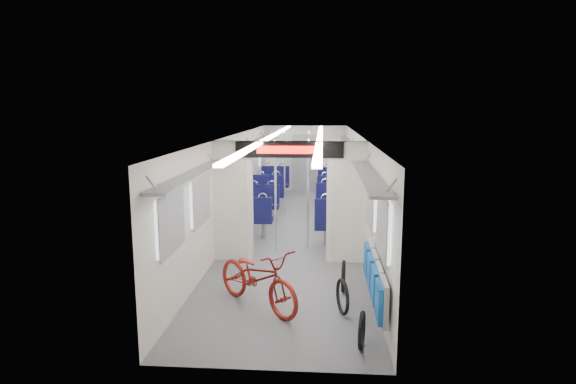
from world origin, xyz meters
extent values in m
plane|color=#515456|center=(0.00, 0.00, 0.00)|extent=(12.00, 12.00, 0.00)
cube|color=silver|center=(-1.45, 0.00, 1.15)|extent=(0.02, 12.00, 2.30)
cube|color=silver|center=(1.45, 0.00, 1.15)|extent=(0.02, 12.00, 2.30)
cube|color=silver|center=(0.00, 6.00, 1.15)|extent=(2.90, 0.02, 2.30)
cube|color=silver|center=(0.00, -6.00, 1.15)|extent=(2.90, 0.02, 2.30)
cube|color=silver|center=(0.00, 0.00, 2.30)|extent=(2.90, 12.00, 0.02)
cube|color=white|center=(-0.55, 0.00, 2.27)|extent=(0.12, 11.40, 0.04)
cube|color=white|center=(0.55, 0.00, 2.27)|extent=(0.12, 11.40, 0.04)
cube|color=silver|center=(-1.12, -2.00, 1.00)|extent=(0.65, 0.18, 2.00)
cube|color=silver|center=(1.12, -2.00, 1.00)|extent=(0.65, 0.18, 2.00)
cube|color=silver|center=(0.00, -2.00, 2.15)|extent=(2.90, 0.18, 0.30)
cylinder|color=silver|center=(-0.80, -2.00, 1.00)|extent=(0.20, 0.20, 2.00)
cylinder|color=silver|center=(0.80, -2.00, 1.00)|extent=(0.20, 0.20, 2.00)
cube|color=black|center=(0.00, -2.11, 2.15)|extent=(2.00, 0.03, 0.30)
cube|color=#FF0C07|center=(0.00, -2.13, 2.15)|extent=(1.20, 0.02, 0.14)
cube|color=white|center=(-1.42, -4.80, 1.40)|extent=(0.04, 1.00, 0.75)
cube|color=white|center=(1.42, -4.80, 1.40)|extent=(0.04, 1.00, 0.75)
cube|color=white|center=(-1.42, -3.20, 1.40)|extent=(0.04, 1.00, 0.75)
cube|color=white|center=(1.42, -3.20, 1.40)|extent=(0.04, 1.00, 0.75)
cube|color=white|center=(-1.42, -0.50, 1.40)|extent=(0.04, 1.00, 0.75)
cube|color=white|center=(1.42, -0.50, 1.40)|extent=(0.04, 1.00, 0.75)
cube|color=white|center=(-1.42, 1.40, 1.40)|extent=(0.04, 1.00, 0.75)
cube|color=white|center=(1.42, 1.40, 1.40)|extent=(0.04, 1.00, 0.75)
cube|color=white|center=(-1.42, 3.30, 1.40)|extent=(0.04, 1.00, 0.75)
cube|color=white|center=(1.42, 3.30, 1.40)|extent=(0.04, 1.00, 0.75)
cube|color=white|center=(-1.42, 5.10, 1.40)|extent=(0.04, 1.00, 0.75)
cube|color=white|center=(1.42, 5.10, 1.40)|extent=(0.04, 1.00, 0.75)
cube|color=gray|center=(-1.27, -4.00, 1.95)|extent=(0.30, 3.60, 0.04)
cube|color=gray|center=(1.27, -4.00, 1.95)|extent=(0.30, 3.60, 0.04)
cube|color=gray|center=(-1.27, 2.00, 1.95)|extent=(0.30, 7.60, 0.04)
cube|color=gray|center=(1.27, 2.00, 1.95)|extent=(0.30, 7.60, 0.04)
cube|color=gray|center=(0.00, 5.94, 1.00)|extent=(0.90, 0.05, 2.00)
imported|color=maroon|center=(-0.32, -4.28, 0.46)|extent=(1.69, 1.66, 0.92)
cube|color=gray|center=(1.38, -5.34, 0.58)|extent=(0.06, 0.48, 0.54)
cube|color=#0F4992|center=(1.32, -5.34, 0.58)|extent=(0.06, 0.44, 0.46)
cube|color=gray|center=(1.38, -4.79, 0.58)|extent=(0.06, 0.48, 0.54)
cube|color=#0F4992|center=(1.32, -4.79, 0.58)|extent=(0.06, 0.44, 0.46)
cube|color=gray|center=(1.38, -4.24, 0.58)|extent=(0.06, 0.48, 0.54)
cube|color=#0F4992|center=(1.32, -4.24, 0.58)|extent=(0.06, 0.44, 0.46)
cube|color=gray|center=(1.38, -3.69, 0.58)|extent=(0.06, 0.48, 0.54)
cube|color=#0F4992|center=(1.32, -3.69, 0.58)|extent=(0.06, 0.44, 0.46)
torus|color=black|center=(1.11, -5.43, 0.22)|extent=(0.14, 0.48, 0.48)
torus|color=black|center=(0.92, -4.43, 0.24)|extent=(0.18, 0.52, 0.53)
torus|color=black|center=(0.97, -3.57, 0.23)|extent=(0.10, 0.52, 0.52)
cube|color=#0C0C37|center=(-0.70, -0.38, 0.40)|extent=(0.41, 0.38, 0.10)
cylinder|color=gray|center=(-0.70, -0.38, 0.17)|extent=(0.10, 0.10, 0.35)
cube|color=#0C0C37|center=(-0.70, -0.54, 0.70)|extent=(0.41, 0.07, 0.50)
torus|color=silver|center=(-0.70, -0.54, 0.95)|extent=(0.21, 0.03, 0.21)
cube|color=#0C0C37|center=(-0.70, 1.17, 0.40)|extent=(0.41, 0.38, 0.10)
cylinder|color=gray|center=(-0.70, 1.17, 0.17)|extent=(0.10, 0.10, 0.35)
cube|color=#0C0C37|center=(-0.70, 1.32, 0.70)|extent=(0.41, 0.07, 0.50)
torus|color=silver|center=(-0.70, 1.32, 0.95)|extent=(0.21, 0.03, 0.21)
cube|color=#0C0C37|center=(-1.17, -0.38, 0.40)|extent=(0.41, 0.38, 0.10)
cylinder|color=gray|center=(-1.17, -0.38, 0.17)|extent=(0.10, 0.10, 0.35)
cube|color=#0C0C37|center=(-1.17, -0.54, 0.70)|extent=(0.41, 0.07, 0.50)
torus|color=silver|center=(-1.17, -0.54, 0.95)|extent=(0.21, 0.03, 0.21)
cube|color=#0C0C37|center=(-1.17, 1.17, 0.40)|extent=(0.41, 0.38, 0.10)
cylinder|color=gray|center=(-1.17, 1.17, 0.17)|extent=(0.10, 0.10, 0.35)
cube|color=#0C0C37|center=(-1.17, 1.32, 0.70)|extent=(0.41, 0.07, 0.50)
torus|color=silver|center=(-1.17, 1.32, 0.95)|extent=(0.21, 0.03, 0.21)
cube|color=#0C0C37|center=(0.70, -0.87, 0.40)|extent=(0.48, 0.45, 0.10)
cylinder|color=gray|center=(0.70, -0.87, 0.17)|extent=(0.10, 0.10, 0.35)
cube|color=#0C0C37|center=(0.70, -1.05, 0.74)|extent=(0.48, 0.08, 0.58)
torus|color=silver|center=(0.70, -1.05, 1.03)|extent=(0.24, 0.03, 0.24)
cube|color=#0C0C37|center=(0.70, 0.94, 0.40)|extent=(0.48, 0.45, 0.10)
cylinder|color=gray|center=(0.70, 0.94, 0.17)|extent=(0.10, 0.10, 0.35)
cube|color=#0C0C37|center=(0.70, 1.12, 0.74)|extent=(0.48, 0.08, 0.58)
torus|color=silver|center=(0.70, 1.12, 1.03)|extent=(0.24, 0.03, 0.24)
cube|color=#0C0C37|center=(1.17, -0.87, 0.40)|extent=(0.48, 0.45, 0.10)
cylinder|color=gray|center=(1.17, -0.87, 0.17)|extent=(0.10, 0.10, 0.35)
cube|color=#0C0C37|center=(1.17, -1.05, 0.74)|extent=(0.48, 0.08, 0.58)
torus|color=silver|center=(1.17, -1.05, 1.03)|extent=(0.24, 0.03, 0.24)
cube|color=#0C0C37|center=(1.17, 0.94, 0.40)|extent=(0.48, 0.45, 0.10)
cylinder|color=gray|center=(1.17, 0.94, 0.17)|extent=(0.10, 0.10, 0.35)
cube|color=#0C0C37|center=(1.17, 1.12, 0.74)|extent=(0.48, 0.08, 0.58)
torus|color=silver|center=(1.17, 1.12, 1.03)|extent=(0.24, 0.03, 0.24)
cube|color=#0C0C37|center=(-0.70, 2.82, 0.40)|extent=(0.46, 0.43, 0.10)
cylinder|color=gray|center=(-0.70, 2.82, 0.17)|extent=(0.10, 0.10, 0.35)
cube|color=#0C0C37|center=(-0.70, 2.64, 0.73)|extent=(0.46, 0.08, 0.57)
torus|color=silver|center=(-0.70, 2.64, 1.02)|extent=(0.23, 0.03, 0.23)
cube|color=#0C0C37|center=(-0.70, 4.57, 0.40)|extent=(0.46, 0.43, 0.10)
cylinder|color=gray|center=(-0.70, 4.57, 0.17)|extent=(0.10, 0.10, 0.35)
cube|color=#0C0C37|center=(-0.70, 4.75, 0.73)|extent=(0.46, 0.08, 0.57)
torus|color=silver|center=(-0.70, 4.75, 1.02)|extent=(0.23, 0.03, 0.23)
cube|color=#0C0C37|center=(-1.17, 2.82, 0.40)|extent=(0.46, 0.43, 0.10)
cylinder|color=gray|center=(-1.17, 2.82, 0.17)|extent=(0.10, 0.10, 0.35)
cube|color=#0C0C37|center=(-1.17, 2.64, 0.73)|extent=(0.46, 0.08, 0.57)
torus|color=silver|center=(-1.17, 2.64, 1.02)|extent=(0.23, 0.03, 0.23)
cube|color=#0C0C37|center=(-1.17, 4.57, 0.40)|extent=(0.46, 0.43, 0.10)
cylinder|color=gray|center=(-1.17, 4.57, 0.17)|extent=(0.10, 0.10, 0.35)
cube|color=#0C0C37|center=(-1.17, 4.75, 0.73)|extent=(0.46, 0.08, 0.57)
torus|color=silver|center=(-1.17, 4.75, 1.02)|extent=(0.23, 0.03, 0.23)
cube|color=#0C0C37|center=(0.70, 2.78, 0.40)|extent=(0.45, 0.42, 0.10)
cylinder|color=gray|center=(0.70, 2.78, 0.17)|extent=(0.10, 0.10, 0.35)
cube|color=#0C0C37|center=(0.70, 2.61, 0.73)|extent=(0.45, 0.08, 0.55)
torus|color=silver|center=(0.70, 2.61, 1.00)|extent=(0.23, 0.03, 0.23)
cube|color=#0C0C37|center=(0.70, 4.50, 0.40)|extent=(0.45, 0.42, 0.10)
cylinder|color=gray|center=(0.70, 4.50, 0.17)|extent=(0.10, 0.10, 0.35)
cube|color=#0C0C37|center=(0.70, 4.67, 0.73)|extent=(0.45, 0.08, 0.55)
torus|color=silver|center=(0.70, 4.67, 1.00)|extent=(0.23, 0.03, 0.23)
cube|color=#0C0C37|center=(1.17, 2.78, 0.40)|extent=(0.45, 0.42, 0.10)
cylinder|color=gray|center=(1.17, 2.78, 0.17)|extent=(0.10, 0.10, 0.35)
cube|color=#0C0C37|center=(1.17, 2.61, 0.73)|extent=(0.45, 0.08, 0.55)
torus|color=silver|center=(1.17, 2.61, 1.00)|extent=(0.23, 0.03, 0.23)
cube|color=#0C0C37|center=(1.17, 4.50, 0.40)|extent=(0.45, 0.42, 0.10)
cylinder|color=gray|center=(1.17, 4.50, 0.17)|extent=(0.10, 0.10, 0.35)
cube|color=#0C0C37|center=(1.17, 4.67, 0.73)|extent=(0.45, 0.08, 0.55)
torus|color=silver|center=(1.17, 4.67, 1.00)|extent=(0.23, 0.03, 0.23)
cylinder|color=silver|center=(-0.31, -1.60, 1.15)|extent=(0.04, 0.04, 2.30)
cylinder|color=silver|center=(0.33, -1.33, 1.15)|extent=(0.05, 0.05, 2.30)
cylinder|color=silver|center=(-0.40, 1.91, 1.15)|extent=(0.04, 0.04, 2.30)
cylinder|color=silver|center=(0.25, 1.74, 1.15)|extent=(0.04, 0.04, 2.30)
camera|label=1|loc=(0.61, -10.95, 2.91)|focal=30.00mm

